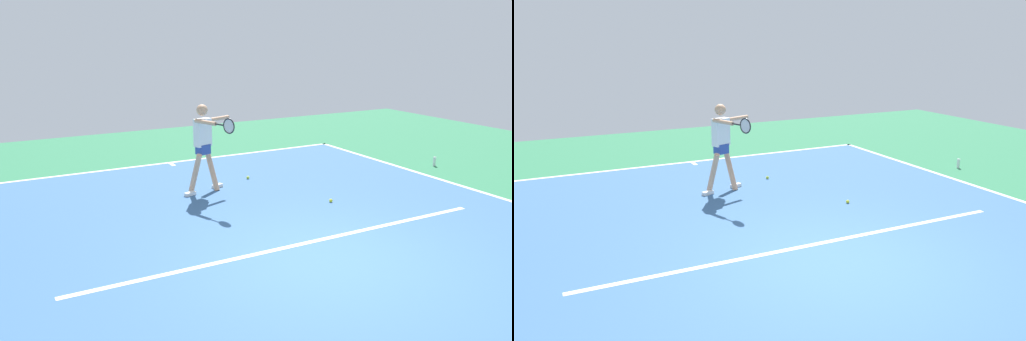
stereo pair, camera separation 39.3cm
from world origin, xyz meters
TOP-DOWN VIEW (x-y plane):
  - ground_plane at (0.00, 0.00)m, footprint 22.83×22.83m
  - court_surface at (0.00, 0.00)m, footprint 9.59×13.56m
  - court_line_baseline_near at (0.00, -6.73)m, footprint 9.59×0.10m
  - court_line_service at (0.00, -0.77)m, footprint 7.19×0.10m
  - court_line_centre_mark at (0.00, -6.53)m, footprint 0.10×0.30m
  - tennis_player at (0.19, -4.02)m, footprint 1.18×1.34m
  - tennis_ball_centre_court at (-1.65, -2.23)m, footprint 0.07×0.07m
  - tennis_ball_far_corner at (-1.02, -4.46)m, footprint 0.07×0.07m
  - water_bottle at (-5.57, -3.33)m, footprint 0.07×0.07m

SIDE VIEW (x-z plane):
  - ground_plane at x=0.00m, z-range 0.00..0.00m
  - court_surface at x=0.00m, z-range 0.00..0.00m
  - court_line_baseline_near at x=0.00m, z-range 0.00..0.01m
  - court_line_service at x=0.00m, z-range 0.00..0.01m
  - court_line_centre_mark at x=0.00m, z-range 0.00..0.01m
  - tennis_ball_centre_court at x=-1.65m, z-range 0.00..0.07m
  - tennis_ball_far_corner at x=-1.02m, z-range 0.00..0.07m
  - water_bottle at x=-5.57m, z-range 0.00..0.22m
  - tennis_player at x=0.19m, z-range 0.13..1.94m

